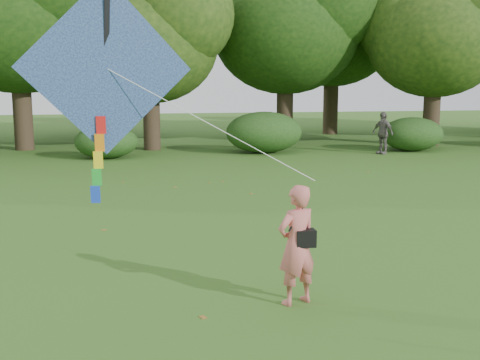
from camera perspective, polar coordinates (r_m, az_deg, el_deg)
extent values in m
plane|color=#265114|center=(9.88, 7.14, -10.40)|extent=(100.00, 100.00, 0.00)
imported|color=#C9645E|center=(9.06, 5.40, -6.15)|extent=(0.78, 0.66, 1.83)
imported|color=#665E5B|center=(27.79, 13.37, 4.37)|extent=(0.92, 1.20, 1.90)
cube|color=black|center=(9.03, 6.20, -5.49)|extent=(0.30, 0.20, 0.26)
cylinder|color=black|center=(8.91, 5.51, -3.36)|extent=(0.33, 0.14, 0.47)
cube|color=#2867AE|center=(9.08, -12.61, 10.32)|extent=(2.52, 0.58, 2.55)
cube|color=black|center=(9.11, -12.60, 10.32)|extent=(0.22, 0.45, 2.33)
cylinder|color=white|center=(8.80, -2.77, 5.26)|extent=(2.98, 0.73, 1.64)
cube|color=red|center=(9.13, -13.05, 5.10)|extent=(0.14, 0.06, 0.26)
cube|color=orange|center=(9.15, -13.17, 3.47)|extent=(0.14, 0.06, 0.26)
cube|color=yellow|center=(9.19, -13.30, 1.86)|extent=(0.14, 0.06, 0.26)
cube|color=green|center=(9.22, -13.42, 0.25)|extent=(0.14, 0.06, 0.26)
cube|color=blue|center=(9.27, -13.54, -1.34)|extent=(0.14, 0.06, 0.26)
cylinder|color=#3A2D1E|center=(30.35, -19.92, 6.33)|extent=(0.88, 0.88, 3.85)
ellipsoid|color=#1E3F11|center=(30.43, -20.38, 14.10)|extent=(8.00, 8.00, 6.80)
cylinder|color=#3A2D1E|center=(28.93, -8.39, 5.97)|extent=(0.80, 0.80, 3.15)
ellipsoid|color=#1E3F11|center=(28.91, -8.55, 12.58)|extent=(6.40, 6.40, 5.44)
cylinder|color=#3A2D1E|center=(31.86, 4.27, 6.85)|extent=(0.86, 0.86, 3.67)
ellipsoid|color=#1E3F11|center=(31.91, 4.36, 13.91)|extent=(7.60, 7.60, 6.46)
cylinder|color=#3A2D1E|center=(32.02, 17.71, 6.22)|extent=(0.83, 0.83, 3.43)
ellipsoid|color=#1E3F11|center=(32.03, 18.04, 12.63)|extent=(6.80, 6.80, 5.78)
cylinder|color=#3A2D1E|center=(36.47, -13.48, 6.83)|extent=(0.84, 0.84, 3.50)
ellipsoid|color=#1E3F11|center=(36.49, -13.71, 12.60)|extent=(7.00, 7.00, 5.95)
cylinder|color=#3A2D1E|center=(37.29, 8.59, 7.44)|extent=(0.90, 0.90, 4.02)
ellipsoid|color=#1E3F11|center=(37.37, 8.76, 13.82)|extent=(7.80, 7.80, 6.63)
ellipsoid|color=#264919|center=(26.13, -12.55, 3.56)|extent=(2.66, 2.09, 1.42)
ellipsoid|color=#264919|center=(27.48, 2.28, 4.55)|extent=(3.50, 2.75, 1.88)
ellipsoid|color=#264919|center=(29.32, 16.03, 4.21)|extent=(2.94, 2.31, 1.58)
cube|color=brown|center=(17.75, 1.05, -1.30)|extent=(0.11, 0.14, 0.01)
cube|color=brown|center=(20.07, -11.03, -0.20)|extent=(0.09, 0.13, 0.01)
cube|color=brown|center=(18.82, 5.47, -0.71)|extent=(0.14, 0.11, 0.01)
cube|color=brown|center=(18.92, -6.19, -0.67)|extent=(0.14, 0.13, 0.01)
cube|color=brown|center=(13.89, -12.78, -4.64)|extent=(0.12, 0.08, 0.01)
cube|color=brown|center=(19.64, -2.93, -0.25)|extent=(0.14, 0.14, 0.01)
cube|color=brown|center=(8.81, -3.53, -12.86)|extent=(0.12, 0.14, 0.01)
cube|color=brown|center=(19.81, -1.70, -0.15)|extent=(0.10, 0.13, 0.01)
cube|color=brown|center=(22.38, 12.06, 0.77)|extent=(0.13, 0.10, 0.01)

